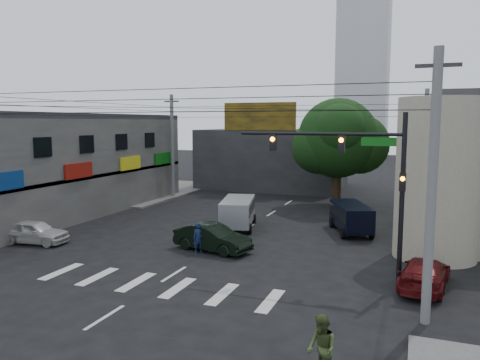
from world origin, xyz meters
The scene contains 19 objects.
ground centered at (0.00, 0.00, 0.00)m, with size 160.00×160.00×0.00m, color black.
sidewalk_far_left centered at (-18.00, 18.00, 0.07)m, with size 16.00×16.00×0.15m, color #514F4C.
building_left centered at (-18.00, 6.00, 3.50)m, with size 14.00×24.00×7.00m, color #42403E.
corner_column centered at (11.00, 4.00, 4.00)m, with size 4.00×4.00×8.00m, color gray.
building_far centered at (-4.00, 26.00, 3.00)m, with size 14.00×10.00×6.00m, color #232326.
billboard centered at (-4.00, 21.10, 7.30)m, with size 7.00×0.30×2.60m, color olive.
tower_distant centered at (0.00, 70.00, 22.00)m, with size 9.00×9.00×44.00m, color silver.
street_tree centered at (4.00, 17.00, 5.47)m, with size 6.40×6.40×8.70m.
traffic_gantry centered at (7.82, -1.00, 4.83)m, with size 7.10×0.35×7.20m.
utility_pole_near_right centered at (10.50, -4.50, 4.60)m, with size 0.32×0.32×9.20m, color #59595B.
utility_pole_far_left centered at (-10.50, 16.00, 4.60)m, with size 0.32×0.32×9.20m, color #59595B.
utility_pole_far_right centered at (10.50, 16.00, 4.60)m, with size 0.32×0.32×9.20m, color #59595B.
dark_sedan centered at (0.05, 1.14, 0.71)m, with size 4.52×2.42×1.42m, color black.
white_compact centered at (-9.94, -1.00, 0.66)m, with size 4.02×1.99×1.32m, color beige.
maroon_sedan centered at (10.50, -0.86, 0.62)m, with size 2.30×4.48×1.24m, color #500B0D.
silver_minivan centered at (-0.61, 6.60, 0.95)m, with size 2.86×4.72×1.89m, color #98999F, non-canonical shape.
navy_van centered at (6.36, 7.89, 0.89)m, with size 3.23×4.76×1.78m, color black, non-canonical shape.
traffic_officer centered at (-0.42, 0.43, 0.81)m, with size 0.70×0.68×1.62m, color #121C40.
pedestrian_olive centered at (7.87, -9.36, 0.91)m, with size 1.08×1.12×1.81m, color #394921.
Camera 1 is at (9.98, -20.96, 6.82)m, focal length 35.00 mm.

